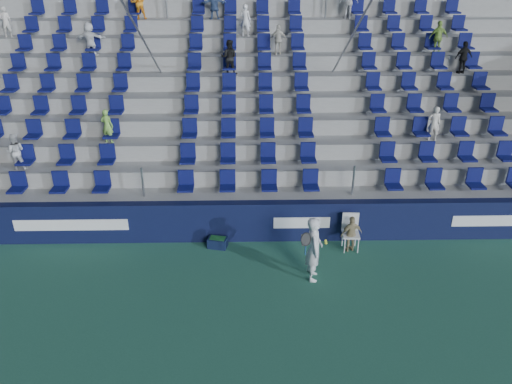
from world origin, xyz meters
TOP-DOWN VIEW (x-y plane):
  - ground at (0.00, 0.00)m, footprint 70.00×70.00m
  - sponsor_wall at (0.00, 3.15)m, footprint 24.00×0.32m
  - grandstand at (-0.00, 8.24)m, footprint 24.00×8.17m
  - tennis_player at (1.62, 1.24)m, footprint 0.69×0.67m
  - line_judge_chair at (2.83, 2.66)m, footprint 0.49×0.50m
  - line_judge at (2.83, 2.50)m, footprint 0.67×0.41m
  - ball_bin at (-0.88, 2.75)m, footprint 0.59×0.46m

SIDE VIEW (x-z plane):
  - ground at x=0.00m, z-range 0.00..0.00m
  - ball_bin at x=-0.88m, z-range 0.01..0.31m
  - line_judge at x=2.83m, z-range 0.00..1.07m
  - line_judge_chair at x=2.83m, z-range 0.07..1.12m
  - sponsor_wall at x=0.00m, z-range 0.00..1.20m
  - tennis_player at x=1.62m, z-range 0.00..1.74m
  - grandstand at x=0.00m, z-range -1.18..5.45m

